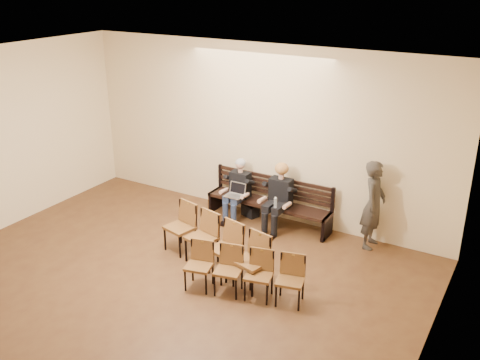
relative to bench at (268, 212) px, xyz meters
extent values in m
plane|color=brown|center=(-0.41, -4.65, -0.23)|extent=(10.00, 10.00, 0.00)
cube|color=beige|center=(-0.41, 0.35, 1.52)|extent=(8.00, 0.02, 3.50)
cube|color=beige|center=(3.59, -4.65, 1.52)|extent=(0.02, 10.00, 3.50)
cube|color=white|center=(-0.41, -4.65, 3.27)|extent=(8.00, 10.00, 0.02)
cube|color=black|center=(0.00, 0.00, 0.00)|extent=(2.60, 0.90, 0.45)
cube|color=silver|center=(-0.59, -0.35, 0.35)|extent=(0.38, 0.32, 0.26)
cylinder|color=silver|center=(0.36, -0.41, 0.33)|extent=(0.07, 0.07, 0.21)
cube|color=black|center=(-0.47, 0.10, -0.10)|extent=(0.39, 0.33, 0.25)
imported|color=#35312C|center=(2.07, 0.10, 0.73)|extent=(0.48, 0.71, 1.91)
cube|color=brown|center=(0.85, -2.48, 0.16)|extent=(1.93, 0.84, 0.77)
cube|color=brown|center=(0.00, -2.01, 0.23)|extent=(2.27, 1.00, 0.91)
camera|label=1|loc=(4.42, -8.67, 4.56)|focal=40.00mm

